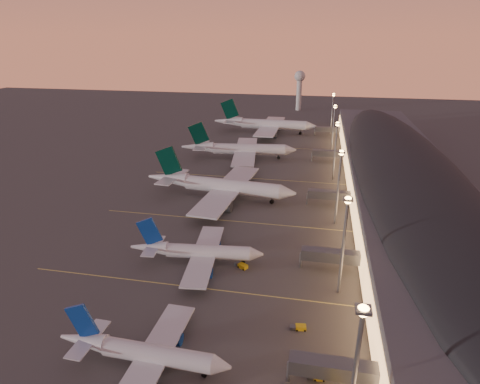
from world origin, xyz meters
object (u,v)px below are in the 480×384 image
Objects in this scene: radar_tower at (299,84)px; airliner_narrow_south at (143,353)px; airliner_wide_near at (219,186)px; baggage_tug_a at (317,377)px; airliner_wide_mid at (239,149)px; airliner_narrow_north at (197,251)px; baggage_tug_d at (299,327)px; baggage_tug_c at (241,266)px; airliner_wide_far at (265,124)px.

airliner_narrow_south is at bearing -92.29° from radar_tower.
baggage_tug_a is at bearing -59.08° from airliner_wide_near.
baggage_tug_a is at bearing -80.19° from airliner_wide_mid.
airliner_wide_mid reaches higher than baggage_tug_a.
radar_tower reaches higher than airliner_wide_mid.
airliner_narrow_north is 0.63× the size of airliner_wide_mid.
radar_tower is 9.75× the size of baggage_tug_a.
airliner_wide_mid is at bearing 100.99° from baggage_tug_a.
airliner_narrow_south is 1.08× the size of radar_tower.
radar_tower reaches higher than baggage_tug_d.
airliner_narrow_north is 48.57m from airliner_wide_near.
airliner_narrow_south reaches higher than baggage_tug_d.
radar_tower is at bearing 90.55° from airliner_wide_near.
airliner_narrow_north is 13.13m from baggage_tug_c.
baggage_tug_d is at bearing 101.59° from baggage_tug_a.
baggage_tug_d is at bearing 30.93° from airliner_narrow_south.
airliner_wide_far is at bearing 127.84° from baggage_tug_c.
baggage_tug_c is at bearing 114.99° from baggage_tug_a.
airliner_narrow_south is at bearing 179.58° from baggage_tug_a.
baggage_tug_a is at bearing -26.72° from baggage_tug_c.
baggage_tug_a is (32.95, 3.32, -2.81)m from airliner_narrow_south.
baggage_tug_d is at bearing -42.66° from airliner_narrow_north.
airliner_wide_near reaches higher than baggage_tug_a.
baggage_tug_c is at bearing 119.83° from baggage_tug_d.
airliner_wide_far is 164.51m from baggage_tug_c.
radar_tower is (21.37, 150.50, 16.97)m from airliner_wide_mid.
airliner_narrow_south is 10.54× the size of baggage_tug_a.
airliner_narrow_south is 292.65m from radar_tower.
airliner_wide_far is 2.07× the size of radar_tower.
baggage_tug_c reaches higher than baggage_tug_d.
airliner_narrow_south is 0.58× the size of airliner_wide_near.
airliner_wide_mid is at bearing 99.27° from baggage_tug_d.
radar_tower is at bearing 81.18° from airliner_narrow_north.
airliner_wide_far reaches higher than baggage_tug_c.
airliner_wide_far is at bearing 77.95° from airliner_wide_mid.
airliner_narrow_south reaches higher than baggage_tug_a.
airliner_wide_mid is 0.89× the size of airliner_wide_far.
airliner_wide_far reaches higher than baggage_tug_a.
airliner_wide_near is 0.91× the size of airliner_wide_far.
airliner_narrow_south is 40.26m from baggage_tug_c.
airliner_narrow_south is at bearing -94.35° from airliner_narrow_north.
radar_tower is (16.38, 89.79, 16.33)m from airliner_wide_far.
baggage_tug_d is at bearing -86.45° from radar_tower.
airliner_wide_far is 20.17× the size of baggage_tug_a.
radar_tower reaches higher than airliner_wide_far.
airliner_wide_near reaches higher than baggage_tug_c.
baggage_tug_c is at bearing -89.99° from radar_tower.
airliner_wide_far is at bearing 92.39° from baggage_tug_d.
airliner_wide_mid is at bearing -98.08° from radar_tower.
airliner_wide_far is at bearing -100.34° from radar_tower.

